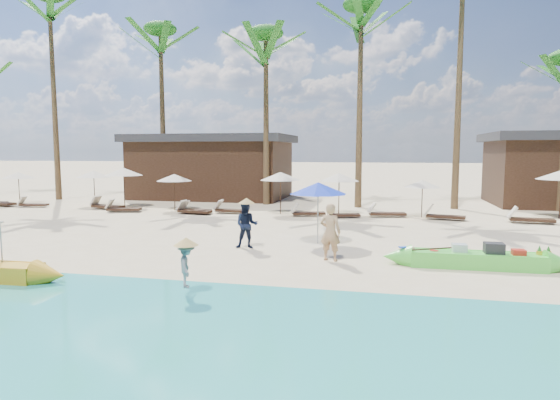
# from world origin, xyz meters

# --- Properties ---
(ground) EXTENTS (240.00, 240.00, 0.00)m
(ground) POSITION_xyz_m (0.00, 0.00, 0.00)
(ground) COLOR beige
(ground) RESTS_ON ground
(wet_sand_strip) EXTENTS (240.00, 4.50, 0.01)m
(wet_sand_strip) POSITION_xyz_m (0.00, -5.00, 0.00)
(wet_sand_strip) COLOR tan
(wet_sand_strip) RESTS_ON ground
(green_canoe) EXTENTS (5.63, 0.82, 0.72)m
(green_canoe) POSITION_xyz_m (6.10, 0.51, 0.24)
(green_canoe) COLOR #52E144
(green_canoe) RESTS_ON ground
(tourist) EXTENTS (0.69, 0.52, 1.70)m
(tourist) POSITION_xyz_m (2.06, 0.48, 0.85)
(tourist) COLOR tan
(tourist) RESTS_ON ground
(vendor_green) EXTENTS (0.85, 0.72, 1.56)m
(vendor_green) POSITION_xyz_m (-0.84, 1.64, 0.78)
(vendor_green) COLOR #121A31
(vendor_green) RESTS_ON ground
(vendor_yellow) EXTENTS (0.61, 0.75, 1.02)m
(vendor_yellow) POSITION_xyz_m (-0.70, -3.54, 0.69)
(vendor_yellow) COLOR gray
(vendor_yellow) RESTS_ON ground
(blue_umbrella) EXTENTS (1.99, 1.99, 2.14)m
(blue_umbrella) POSITION_xyz_m (1.35, 2.97, 1.93)
(blue_umbrella) COLOR #99999E
(blue_umbrella) RESTS_ON ground
(resort_parasol_1) EXTENTS (1.88, 1.88, 1.93)m
(resort_parasol_1) POSITION_xyz_m (-18.24, 11.35, 1.74)
(resort_parasol_1) COLOR #382216
(resort_parasol_1) RESTS_ON ground
(lounger_1_right) EXTENTS (2.03, 1.11, 0.66)m
(lounger_1_right) POSITION_xyz_m (-18.37, 10.02, 0.22)
(lounger_1_right) COLOR #382216
(lounger_1_right) RESTS_ON ground
(resort_parasol_2) EXTENTS (2.00, 2.00, 2.06)m
(resort_parasol_2) POSITION_xyz_m (-13.20, 11.56, 1.86)
(resort_parasol_2) COLOR #382216
(resort_parasol_2) RESTS_ON ground
(lounger_2_left) EXTENTS (1.68, 0.77, 0.55)m
(lounger_2_left) POSITION_xyz_m (-16.20, 9.97, 0.18)
(lounger_2_left) COLOR #382216
(lounger_2_left) RESTS_ON ground
(resort_parasol_3) EXTENTS (2.19, 2.19, 2.26)m
(resort_parasol_3) POSITION_xyz_m (-11.01, 11.17, 2.04)
(resort_parasol_3) COLOR #382216
(resort_parasol_3) RESTS_ON ground
(lounger_3_left) EXTENTS (2.00, 0.85, 0.66)m
(lounger_3_left) POSITION_xyz_m (-11.46, 9.98, 0.22)
(lounger_3_left) COLOR #382216
(lounger_3_left) RESTS_ON ground
(lounger_3_right) EXTENTS (1.88, 0.90, 0.61)m
(lounger_3_right) POSITION_xyz_m (-9.94, 9.09, 0.20)
(lounger_3_right) COLOR #382216
(lounger_3_right) RESTS_ON ground
(resort_parasol_4) EXTENTS (1.91, 1.91, 1.97)m
(resort_parasol_4) POSITION_xyz_m (-7.56, 10.49, 1.78)
(resort_parasol_4) COLOR #382216
(resort_parasol_4) RESTS_ON ground
(lounger_4_left) EXTENTS (1.88, 0.78, 0.62)m
(lounger_4_left) POSITION_xyz_m (-5.96, 9.13, 0.21)
(lounger_4_left) COLOR #382216
(lounger_4_left) RESTS_ON ground
(lounger_4_right) EXTENTS (1.67, 0.68, 0.55)m
(lounger_4_right) POSITION_xyz_m (-6.05, 9.61, 0.18)
(lounger_4_right) COLOR #382216
(lounger_4_right) RESTS_ON ground
(resort_parasol_5) EXTENTS (2.09, 2.09, 2.15)m
(resort_parasol_5) POSITION_xyz_m (-1.58, 10.18, 1.94)
(resort_parasol_5) COLOR #382216
(resort_parasol_5) RESTS_ON ground
(lounger_5_left) EXTENTS (1.81, 0.66, 0.60)m
(lounger_5_left) POSITION_xyz_m (-4.20, 9.82, 0.20)
(lounger_5_left) COLOR #382216
(lounger_5_left) RESTS_ON ground
(resort_parasol_6) EXTENTS (2.04, 2.04, 2.10)m
(resort_parasol_6) POSITION_xyz_m (1.35, 10.72, 1.90)
(resort_parasol_6) COLOR #382216
(resort_parasol_6) RESTS_ON ground
(lounger_6_left) EXTENTS (1.77, 0.99, 0.57)m
(lounger_6_left) POSITION_xyz_m (-0.15, 9.67, 0.19)
(lounger_6_left) COLOR #382216
(lounger_6_left) RESTS_ON ground
(lounger_6_right) EXTENTS (1.69, 0.90, 0.55)m
(lounger_6_right) POSITION_xyz_m (1.60, 9.44, 0.18)
(lounger_6_right) COLOR #382216
(lounger_6_right) RESTS_ON ground
(resort_parasol_7) EXTENTS (1.77, 1.77, 1.82)m
(resort_parasol_7) POSITION_xyz_m (5.40, 10.43, 1.64)
(resort_parasol_7) COLOR #382216
(resort_parasol_7) RESTS_ON ground
(lounger_7_left) EXTENTS (1.91, 0.90, 0.63)m
(lounger_7_left) POSITION_xyz_m (3.64, 10.21, 0.21)
(lounger_7_left) COLOR #382216
(lounger_7_left) RESTS_ON ground
(lounger_7_right) EXTENTS (1.90, 0.91, 0.62)m
(lounger_7_right) POSITION_xyz_m (6.31, 9.85, 0.21)
(lounger_7_right) COLOR #382216
(lounger_7_right) RESTS_ON ground
(lounger_8_left) EXTENTS (1.98, 0.83, 0.65)m
(lounger_8_left) POSITION_xyz_m (9.92, 9.56, 0.22)
(lounger_8_left) COLOR #382216
(lounger_8_left) RESTS_ON ground
(palm_1) EXTENTS (2.08, 2.08, 13.60)m
(palm_1) POSITION_xyz_m (-17.59, 14.06, 10.82)
(palm_1) COLOR brown
(palm_1) RESTS_ON ground
(palm_2) EXTENTS (2.08, 2.08, 11.33)m
(palm_2) POSITION_xyz_m (-10.45, 15.08, 9.18)
(palm_2) COLOR brown
(palm_2) RESTS_ON ground
(palm_3) EXTENTS (2.08, 2.08, 10.52)m
(palm_3) POSITION_xyz_m (-3.36, 14.27, 8.58)
(palm_3) COLOR brown
(palm_3) RESTS_ON ground
(palm_4) EXTENTS (2.08, 2.08, 11.70)m
(palm_4) POSITION_xyz_m (2.15, 14.01, 9.45)
(palm_4) COLOR brown
(palm_4) RESTS_ON ground
(palm_5) EXTENTS (2.08, 2.08, 13.60)m
(palm_5) POSITION_xyz_m (7.45, 14.38, 10.82)
(palm_5) COLOR brown
(palm_5) RESTS_ON ground
(pavilion_west) EXTENTS (10.80, 6.60, 4.30)m
(pavilion_west) POSITION_xyz_m (-8.00, 17.50, 2.19)
(pavilion_west) COLOR #382216
(pavilion_west) RESTS_ON ground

